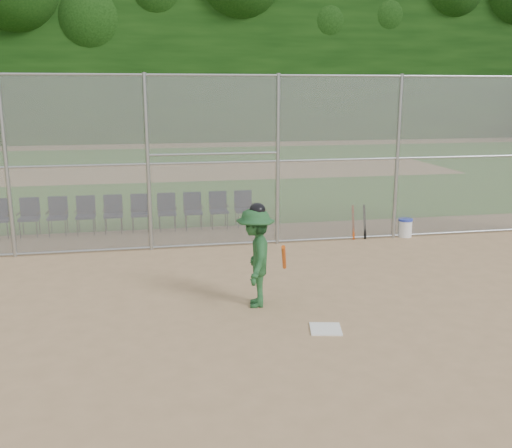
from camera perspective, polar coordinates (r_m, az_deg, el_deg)
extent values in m
plane|color=tan|center=(9.02, 3.04, -10.42)|extent=(100.00, 100.00, 0.00)
plane|color=#2D681F|center=(26.35, -6.39, 5.26)|extent=(100.00, 100.00, 0.00)
plane|color=tan|center=(26.35, -6.39, 5.26)|extent=(24.00, 24.00, 0.00)
cube|color=gray|center=(13.27, -2.04, 6.22)|extent=(16.00, 0.02, 4.00)
cylinder|color=#9EA3A8|center=(13.18, -2.12, 14.66)|extent=(16.00, 0.05, 0.05)
cube|color=black|center=(43.11, -8.48, 15.58)|extent=(80.00, 5.00, 11.00)
cube|color=white|center=(9.04, 6.98, -10.38)|extent=(0.56, 0.56, 0.02)
imported|color=#215329|center=(9.67, -0.06, -3.35)|extent=(0.82, 1.20, 1.72)
ellipsoid|color=black|center=(9.47, -0.07, 1.45)|extent=(0.27, 0.30, 0.23)
cylinder|color=#E05615|center=(9.35, 2.81, -3.36)|extent=(0.26, 0.69, 0.59)
cylinder|color=white|center=(14.90, 14.66, -0.45)|extent=(0.35, 0.35, 0.41)
cylinder|color=#293BB5|center=(14.85, 14.72, 0.42)|extent=(0.37, 0.37, 0.05)
cylinder|color=#D84C14|center=(14.35, 9.69, 0.17)|extent=(0.06, 0.21, 0.85)
cylinder|color=black|center=(14.46, 10.81, 0.22)|extent=(0.06, 0.24, 0.84)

